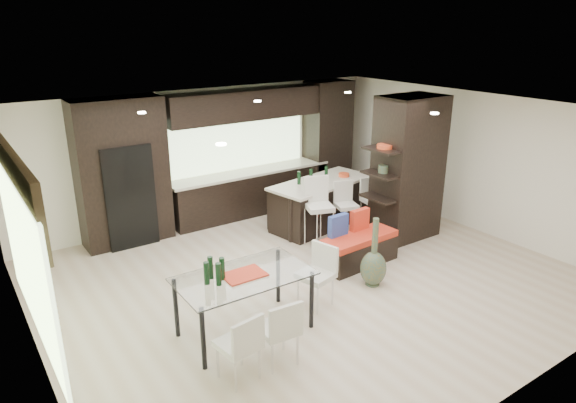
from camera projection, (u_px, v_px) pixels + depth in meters
ground at (309, 278)px, 8.35m from camera, size 8.00×8.00×0.00m
back_wall at (208, 154)px, 10.62m from camera, size 8.00×0.02×2.70m
left_wall at (26, 267)px, 5.75m from camera, size 0.02×7.00×2.70m
right_wall at (473, 162)px, 10.05m from camera, size 0.02×7.00×2.70m
ceiling at (311, 112)px, 7.45m from camera, size 8.00×7.00×0.02m
window_left at (27, 259)px, 5.93m from camera, size 0.04×3.20×1.90m
window_back at (234, 141)px, 10.84m from camera, size 3.40×0.04×1.20m
stone_accent at (16, 185)px, 5.65m from camera, size 0.08×3.00×0.80m
ceiling_spots at (301, 111)px, 7.65m from camera, size 4.00×3.00×0.02m
back_cabinetry at (237, 154)px, 10.63m from camera, size 6.80×0.68×2.70m
refrigerator at (125, 194)px, 9.43m from camera, size 0.90×0.68×1.90m
partition_column at (408, 168)px, 9.61m from camera, size 1.20×0.80×2.70m
kitchen_island at (321, 203)px, 10.41m from camera, size 2.36×1.34×0.93m
stool_left at (319, 219)px, 9.40m from camera, size 0.59×0.59×1.04m
stool_mid at (346, 215)px, 9.82m from camera, size 0.49×0.49×0.88m
stool_right at (372, 209)px, 10.20m from camera, size 0.43×0.43×0.84m
bench at (359, 249)px, 8.76m from camera, size 1.41×0.60×0.53m
floor_vase at (374, 252)px, 7.97m from camera, size 0.51×0.51×1.12m
dining_table at (245, 304)px, 6.78m from camera, size 1.76×1.00×0.84m
chair_near at (278, 333)px, 6.17m from camera, size 0.48×0.48×0.82m
chair_far at (238, 349)px, 5.88m from camera, size 0.49×0.49×0.81m
chair_end at (316, 280)px, 7.42m from camera, size 0.55×0.55×0.84m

